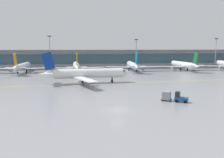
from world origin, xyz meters
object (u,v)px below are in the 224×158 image
object	(u,v)px
apron_light_mast_3	(216,52)
apron_light_mast_2	(136,53)
baggage_tug	(180,98)
cargo_dolly_lead	(167,96)
gate_airplane_4	(183,65)
apron_light_mast_1	(50,51)
gate_airplane_1	(22,67)
gate_airplane_2	(76,66)
taxiing_regional_jet	(87,74)
gate_airplane_3	(132,65)

from	to	relation	value
apron_light_mast_3	apron_light_mast_2	bearing A→B (deg)	179.45
baggage_tug	cargo_dolly_lead	distance (m)	2.77
gate_airplane_4	apron_light_mast_1	size ratio (longest dim) A/B	1.64
gate_airplane_1	baggage_tug	bearing A→B (deg)	-143.11
gate_airplane_2	gate_airplane_4	size ratio (longest dim) A/B	1.00
baggage_tug	taxiing_regional_jet	bearing A→B (deg)	155.30
gate_airplane_4	baggage_tug	xyz separation A→B (m)	(-27.44, -61.10, -1.77)
apron_light_mast_1	gate_airplane_2	bearing A→B (deg)	-42.67
baggage_tug	apron_light_mast_3	distance (m)	85.96
gate_airplane_4	apron_light_mast_1	bearing A→B (deg)	76.40
taxiing_regional_jet	apron_light_mast_1	bearing A→B (deg)	106.42
cargo_dolly_lead	apron_light_mast_1	xyz separation A→B (m)	(-32.76, 69.42, 7.81)
cargo_dolly_lead	apron_light_mast_3	world-z (taller)	apron_light_mast_3
apron_light_mast_3	gate_airplane_2	bearing A→B (deg)	-171.20
baggage_tug	cargo_dolly_lead	xyz separation A→B (m)	(-2.36, 1.45, 0.16)
taxiing_regional_jet	apron_light_mast_2	size ratio (longest dim) A/B	1.97
taxiing_regional_jet	cargo_dolly_lead	xyz separation A→B (m)	(15.77, -25.80, -1.85)
gate_airplane_2	gate_airplane_3	distance (m)	25.45
gate_airplane_3	baggage_tug	size ratio (longest dim) A/B	9.10
gate_airplane_4	taxiing_regional_jet	size ratio (longest dim) A/B	0.92
taxiing_regional_jet	baggage_tug	distance (m)	32.80
gate_airplane_1	apron_light_mast_1	distance (m)	16.48
apron_light_mast_1	baggage_tug	bearing A→B (deg)	-63.64
gate_airplane_3	apron_light_mast_1	size ratio (longest dim) A/B	1.64
gate_airplane_1	gate_airplane_3	world-z (taller)	same
baggage_tug	apron_light_mast_1	distance (m)	79.50
gate_airplane_2	baggage_tug	xyz separation A→B (m)	(22.42, -59.17, -1.77)
gate_airplane_1	gate_airplane_4	size ratio (longest dim) A/B	1.00
taxiing_regional_jet	cargo_dolly_lead	world-z (taller)	taxiing_regional_jet
gate_airplane_1	apron_light_mast_1	world-z (taller)	apron_light_mast_1
apron_light_mast_2	baggage_tug	bearing A→B (deg)	-95.63
gate_airplane_4	taxiing_regional_jet	bearing A→B (deg)	121.88
taxiing_regional_jet	apron_light_mast_2	xyz separation A→B (m)	(25.09, 43.37, 5.22)
gate_airplane_2	cargo_dolly_lead	bearing A→B (deg)	-164.00
apron_light_mast_1	apron_light_mast_3	world-z (taller)	apron_light_mast_1
gate_airplane_2	gate_airplane_4	world-z (taller)	same
apron_light_mast_1	cargo_dolly_lead	bearing A→B (deg)	-64.74
gate_airplane_2	taxiing_regional_jet	xyz separation A→B (m)	(4.29, -31.91, 0.24)
taxiing_regional_jet	apron_light_mast_3	world-z (taller)	apron_light_mast_3
taxiing_regional_jet	apron_light_mast_2	distance (m)	50.38
gate_airplane_1	apron_light_mast_3	bearing A→B (deg)	-83.88
baggage_tug	gate_airplane_4	bearing A→B (deg)	97.48
gate_airplane_4	baggage_tug	size ratio (longest dim) A/B	9.10
gate_airplane_1	cargo_dolly_lead	size ratio (longest dim) A/B	10.18
gate_airplane_1	apron_light_mast_3	size ratio (longest dim) A/B	1.72
gate_airplane_1	apron_light_mast_2	xyz separation A→B (m)	(52.23, 11.16, 5.46)
apron_light_mast_1	apron_light_mast_3	distance (m)	84.11
gate_airplane_2	apron_light_mast_2	distance (m)	32.00
apron_light_mast_2	apron_light_mast_3	xyz separation A→B (m)	(42.03, -0.41, 0.33)
gate_airplane_1	taxiing_regional_jet	world-z (taller)	taxiing_regional_jet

